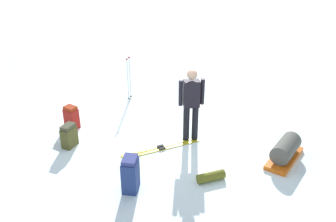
% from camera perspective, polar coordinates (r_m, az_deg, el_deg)
% --- Properties ---
extents(ground_plane, '(80.00, 80.00, 0.00)m').
position_cam_1_polar(ground_plane, '(8.58, 0.00, -4.18)').
color(ground_plane, white).
extents(skier_standing, '(0.41, 0.44, 1.70)m').
position_cam_1_polar(skier_standing, '(8.10, 3.60, 1.42)').
color(skier_standing, black).
rests_on(skier_standing, ground_plane).
extents(ski_pair_near, '(1.63, 1.11, 0.05)m').
position_cam_1_polar(ski_pair_near, '(8.20, -1.03, -5.71)').
color(ski_pair_near, '#B1A31C').
rests_on(ski_pair_near, ground_plane).
extents(backpack_large_dark, '(0.45, 0.40, 0.70)m').
position_cam_1_polar(backpack_large_dark, '(6.88, -5.79, -9.64)').
color(backpack_large_dark, navy).
rests_on(backpack_large_dark, ground_plane).
extents(backpack_bright, '(0.38, 0.27, 0.53)m').
position_cam_1_polar(backpack_bright, '(8.45, -14.94, -3.70)').
color(backpack_bright, '#48441E').
rests_on(backpack_bright, ground_plane).
extents(backpack_small_spare, '(0.23, 0.31, 0.57)m').
position_cam_1_polar(backpack_small_spare, '(9.17, -14.59, -0.98)').
color(backpack_small_spare, maroon).
rests_on(backpack_small_spare, ground_plane).
extents(ski_poles_planted_near, '(0.21, 0.11, 1.23)m').
position_cam_1_polar(ski_poles_planted_near, '(10.26, -6.04, 5.29)').
color(ski_poles_planted_near, '#A8C0C8').
rests_on(ski_poles_planted_near, ground_plane).
extents(gear_sled, '(1.16, 0.47, 0.49)m').
position_cam_1_polar(gear_sled, '(8.08, 17.56, -5.85)').
color(gear_sled, '#DB5D13').
rests_on(gear_sled, ground_plane).
extents(sleeping_mat_rolled, '(0.55, 0.47, 0.18)m').
position_cam_1_polar(sleeping_mat_rolled, '(7.26, 6.60, -9.96)').
color(sleeping_mat_rolled, brown).
rests_on(sleeping_mat_rolled, ground_plane).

